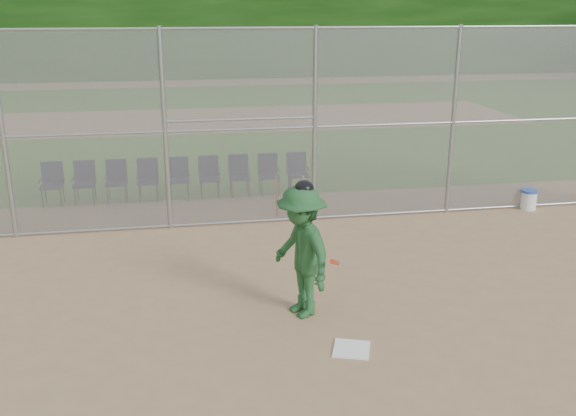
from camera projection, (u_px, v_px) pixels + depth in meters
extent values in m
plane|color=tan|center=(320.00, 338.00, 8.80)|extent=(100.00, 100.00, 0.00)
plane|color=#2E631D|center=(220.00, 119.00, 25.69)|extent=(100.00, 100.00, 0.00)
plane|color=tan|center=(220.00, 119.00, 25.69)|extent=(24.00, 24.00, 0.00)
cube|color=gray|center=(266.00, 128.00, 12.88)|extent=(16.00, 0.02, 4.00)
cylinder|color=#9EA3A8|center=(265.00, 28.00, 12.30)|extent=(16.00, 0.05, 0.05)
cube|color=white|center=(352.00, 349.00, 8.51)|extent=(0.61, 0.61, 0.02)
imported|color=#215329|center=(301.00, 252.00, 9.22)|extent=(1.11, 1.44, 1.96)
ellipsoid|color=black|center=(302.00, 188.00, 8.93)|extent=(0.27, 0.30, 0.23)
cylinder|color=red|center=(335.00, 262.00, 8.92)|extent=(0.34, 0.78, 0.40)
cylinder|color=white|center=(529.00, 201.00, 14.31)|extent=(0.33, 0.33, 0.39)
cylinder|color=#2947B3|center=(530.00, 191.00, 14.24)|extent=(0.35, 0.35, 0.05)
cylinder|color=#D84C14|center=(277.00, 196.00, 13.84)|extent=(0.06, 0.20, 0.85)
cylinder|color=black|center=(290.00, 196.00, 13.89)|extent=(0.06, 0.23, 0.85)
cylinder|color=#B2B2B7|center=(304.00, 195.00, 13.94)|extent=(0.06, 0.26, 0.84)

